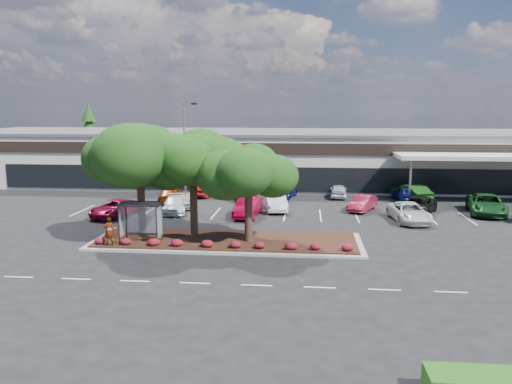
# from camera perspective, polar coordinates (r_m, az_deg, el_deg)

# --- Properties ---
(ground) EXTENTS (160.00, 160.00, 0.00)m
(ground) POSITION_cam_1_polar(r_m,az_deg,el_deg) (29.70, -0.71, -7.93)
(ground) COLOR black
(ground) RESTS_ON ground
(retail_store) EXTENTS (80.40, 25.20, 6.25)m
(retail_store) POSITION_cam_1_polar(r_m,az_deg,el_deg) (62.42, 2.85, 4.14)
(retail_store) COLOR silver
(retail_store) RESTS_ON ground
(landscape_island) EXTENTS (18.00, 6.00, 0.26)m
(landscape_island) POSITION_cam_1_polar(r_m,az_deg,el_deg) (33.73, -3.34, -5.61)
(landscape_island) COLOR gray
(landscape_island) RESTS_ON ground
(lane_markings) EXTENTS (33.12, 20.06, 0.01)m
(lane_markings) POSITION_cam_1_polar(r_m,az_deg,el_deg) (39.73, 0.78, -3.47)
(lane_markings) COLOR silver
(lane_markings) RESTS_ON ground
(shrub_row) EXTENTS (17.00, 0.80, 0.50)m
(shrub_row) POSITION_cam_1_polar(r_m,az_deg,el_deg) (31.63, -3.95, -5.91)
(shrub_row) COLOR maroon
(shrub_row) RESTS_ON landscape_island
(bus_shelter) EXTENTS (2.75, 1.55, 2.59)m
(bus_shelter) POSITION_cam_1_polar(r_m,az_deg,el_deg) (33.55, -12.98, -2.09)
(bus_shelter) COLOR black
(bus_shelter) RESTS_ON landscape_island
(island_tree_west) EXTENTS (7.20, 7.20, 7.89)m
(island_tree_west) POSITION_cam_1_polar(r_m,az_deg,el_deg) (34.85, -13.07, 1.49)
(island_tree_west) COLOR #14330D
(island_tree_west) RESTS_ON landscape_island
(island_tree_mid) EXTENTS (6.60, 6.60, 7.32)m
(island_tree_mid) POSITION_cam_1_polar(r_m,az_deg,el_deg) (34.60, -7.18, 1.13)
(island_tree_mid) COLOR #14330D
(island_tree_mid) RESTS_ON landscape_island
(island_tree_east) EXTENTS (5.80, 5.80, 6.50)m
(island_tree_east) POSITION_cam_1_polar(r_m,az_deg,el_deg) (32.52, -0.87, -0.05)
(island_tree_east) COLOR #14330D
(island_tree_east) RESTS_ON landscape_island
(conifer_north_west) EXTENTS (4.40, 4.40, 10.00)m
(conifer_north_west) POSITION_cam_1_polar(r_m,az_deg,el_deg) (81.35, -18.46, 6.19)
(conifer_north_west) COLOR #14330D
(conifer_north_west) RESTS_ON ground
(person_waiting) EXTENTS (0.78, 0.64, 1.85)m
(person_waiting) POSITION_cam_1_polar(r_m,az_deg,el_deg) (33.25, -16.44, -4.32)
(person_waiting) COLOR #594C47
(person_waiting) RESTS_ON landscape_island
(light_pole) EXTENTS (1.43, 0.64, 9.58)m
(light_pole) POSITION_cam_1_polar(r_m,az_deg,el_deg) (45.09, -8.01, 3.43)
(light_pole) COLOR gray
(light_pole) RESTS_ON ground
(car_0) EXTENTS (3.37, 5.43, 1.40)m
(car_0) POSITION_cam_1_polar(r_m,az_deg,el_deg) (43.43, -15.89, -1.79)
(car_0) COLOR maroon
(car_0) RESTS_ON ground
(car_1) EXTENTS (2.79, 5.04, 1.38)m
(car_1) POSITION_cam_1_polar(r_m,az_deg,el_deg) (44.03, -9.26, -1.41)
(car_1) COLOR silver
(car_1) RESTS_ON ground
(car_2) EXTENTS (2.52, 4.30, 1.37)m
(car_2) POSITION_cam_1_polar(r_m,az_deg,el_deg) (46.05, -7.91, -0.91)
(car_2) COLOR #B8BEC5
(car_2) RESTS_ON ground
(car_3) EXTENTS (2.10, 5.08, 1.64)m
(car_3) POSITION_cam_1_polar(r_m,az_deg,el_deg) (41.66, -0.92, -1.72)
(car_3) COLOR maroon
(car_3) RESTS_ON ground
(car_4) EXTENTS (2.53, 5.18, 1.64)m
(car_4) POSITION_cam_1_polar(r_m,az_deg,el_deg) (44.32, 2.24, -1.06)
(car_4) COLOR white
(car_4) RESTS_ON ground
(car_5) EXTENTS (3.11, 4.45, 1.39)m
(car_5) POSITION_cam_1_polar(r_m,az_deg,el_deg) (45.09, 12.09, -1.24)
(car_5) COLOR maroon
(car_5) RESTS_ON ground
(car_6) EXTENTS (3.03, 5.64, 1.51)m
(car_6) POSITION_cam_1_polar(r_m,az_deg,el_deg) (41.66, 17.10, -2.24)
(car_6) COLOR silver
(car_6) RESTS_ON ground
(car_7) EXTENTS (4.37, 5.76, 1.45)m
(car_7) POSITION_cam_1_polar(r_m,az_deg,el_deg) (44.97, 18.01, -1.48)
(car_7) COLOR black
(car_7) RESTS_ON ground
(car_8) EXTENTS (3.98, 6.54, 1.70)m
(car_8) POSITION_cam_1_polar(r_m,az_deg,el_deg) (46.98, 24.83, -1.29)
(car_8) COLOR #184C1E
(car_8) RESTS_ON ground
(car_9) EXTENTS (2.86, 5.43, 1.50)m
(car_9) POSITION_cam_1_polar(r_m,az_deg,el_deg) (48.22, -9.68, -0.42)
(car_9) COLOR #742B04
(car_9) RESTS_ON ground
(car_11) EXTENTS (2.78, 4.39, 1.37)m
(car_11) POSITION_cam_1_polar(r_m,az_deg,el_deg) (51.68, -5.49, 0.25)
(car_11) COLOR maroon
(car_11) RESTS_ON ground
(car_12) EXTENTS (3.60, 5.21, 1.63)m
(car_12) POSITION_cam_1_polar(r_m,az_deg,el_deg) (49.28, -1.61, -0.00)
(car_12) COLOR #164622
(car_12) RESTS_ON ground
(car_13) EXTENTS (2.80, 4.88, 1.33)m
(car_13) POSITION_cam_1_polar(r_m,az_deg,el_deg) (50.62, 3.22, 0.07)
(car_13) COLOR navy
(car_13) RESTS_ON ground
(car_14) EXTENTS (1.88, 4.17, 1.39)m
(car_14) POSITION_cam_1_polar(r_m,az_deg,el_deg) (51.40, 9.40, 0.13)
(car_14) COLOR silver
(car_14) RESTS_ON ground
(car_15) EXTENTS (2.18, 4.58, 1.51)m
(car_15) POSITION_cam_1_polar(r_m,az_deg,el_deg) (50.81, 16.75, -0.18)
(car_15) COLOR navy
(car_15) RESTS_ON ground
(car_16) EXTENTS (3.32, 5.44, 1.69)m
(car_16) POSITION_cam_1_polar(r_m,az_deg,el_deg) (50.95, 17.33, -0.08)
(car_16) COLOR #154914
(car_16) RESTS_ON ground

